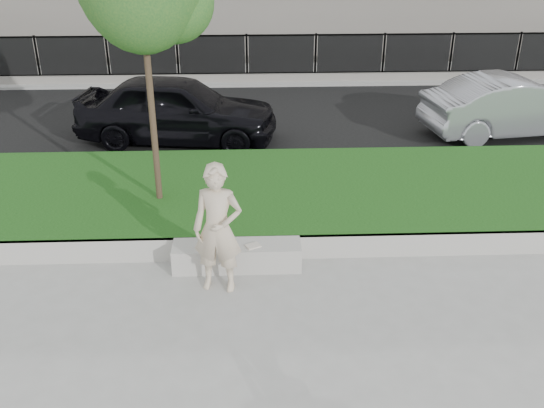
{
  "coord_description": "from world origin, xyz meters",
  "views": [
    {
      "loc": [
        -0.59,
        -7.44,
        5.11
      ],
      "look_at": [
        -0.24,
        1.2,
        0.91
      ],
      "focal_mm": 40.0,
      "sensor_mm": 36.0,
      "label": 1
    }
  ],
  "objects_px": {
    "man": "(218,229)",
    "stone_bench": "(237,256)",
    "book": "(253,246)",
    "car_dark": "(177,109)",
    "car_silver": "(515,106)"
  },
  "relations": [
    {
      "from": "man",
      "to": "car_silver",
      "type": "xyz_separation_m",
      "value": [
        7.02,
        6.48,
        -0.21
      ]
    },
    {
      "from": "stone_bench",
      "to": "car_dark",
      "type": "relative_size",
      "value": 0.42
    },
    {
      "from": "man",
      "to": "book",
      "type": "bearing_deg",
      "value": 53.56
    },
    {
      "from": "stone_bench",
      "to": "book",
      "type": "height_order",
      "value": "book"
    },
    {
      "from": "man",
      "to": "book",
      "type": "distance_m",
      "value": 0.89
    },
    {
      "from": "stone_bench",
      "to": "man",
      "type": "xyz_separation_m",
      "value": [
        -0.25,
        -0.55,
        0.78
      ]
    },
    {
      "from": "stone_bench",
      "to": "car_dark",
      "type": "distance_m",
      "value": 6.01
    },
    {
      "from": "man",
      "to": "car_dark",
      "type": "distance_m",
      "value": 6.46
    },
    {
      "from": "stone_bench",
      "to": "car_silver",
      "type": "relative_size",
      "value": 0.45
    },
    {
      "from": "stone_bench",
      "to": "book",
      "type": "bearing_deg",
      "value": -16.22
    },
    {
      "from": "man",
      "to": "car_dark",
      "type": "height_order",
      "value": "man"
    },
    {
      "from": "man",
      "to": "car_silver",
      "type": "bearing_deg",
      "value": 52.95
    },
    {
      "from": "man",
      "to": "stone_bench",
      "type": "bearing_deg",
      "value": 75.81
    },
    {
      "from": "car_dark",
      "to": "stone_bench",
      "type": "bearing_deg",
      "value": -157.63
    },
    {
      "from": "car_silver",
      "to": "man",
      "type": "bearing_deg",
      "value": 123.85
    }
  ]
}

